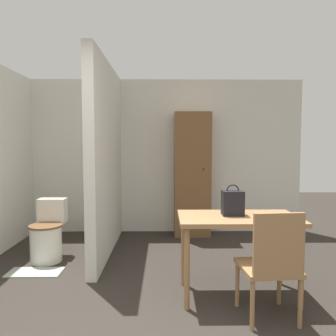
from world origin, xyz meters
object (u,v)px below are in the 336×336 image
object	(u,v)px
wooden_cabinet	(192,174)
space_heater	(280,235)
toilet	(48,235)
wooden_chair	(271,263)
handbag	(233,203)
dining_table	(238,227)

from	to	relation	value
wooden_cabinet	space_heater	size ratio (longest dim) A/B	3.65
toilet	wooden_cabinet	bearing A→B (deg)	30.64
wooden_chair	handbag	bearing A→B (deg)	108.28
handbag	space_heater	xyz separation A→B (m)	(0.85, 1.09, -0.62)
dining_table	toilet	bearing A→B (deg)	154.95
dining_table	handbag	xyz separation A→B (m)	(-0.05, 0.05, 0.22)
wooden_chair	toilet	bearing A→B (deg)	143.20
dining_table	space_heater	distance (m)	1.46
wooden_chair	wooden_cabinet	distance (m)	2.68
wooden_chair	space_heater	bearing A→B (deg)	63.68
dining_table	toilet	size ratio (longest dim) A/B	1.51
dining_table	space_heater	xyz separation A→B (m)	(0.81, 1.14, -0.40)
dining_table	wooden_chair	xyz separation A→B (m)	(0.17, -0.46, -0.18)
dining_table	space_heater	size ratio (longest dim) A/B	2.10
toilet	dining_table	bearing A→B (deg)	-25.05
wooden_cabinet	space_heater	bearing A→B (deg)	-43.18
toilet	handbag	xyz separation A→B (m)	(2.11, -0.96, 0.58)
toilet	wooden_cabinet	xyz separation A→B (m)	(1.91, 1.13, 0.66)
toilet	wooden_cabinet	distance (m)	2.31
wooden_chair	space_heater	xyz separation A→B (m)	(0.64, 1.60, -0.22)
dining_table	wooden_cabinet	distance (m)	2.18
dining_table	space_heater	world-z (taller)	dining_table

